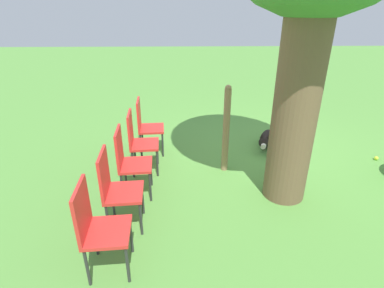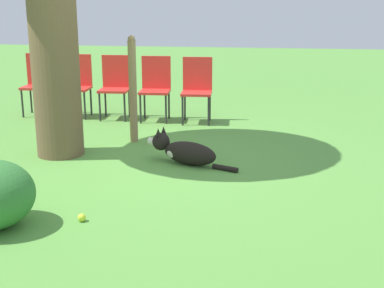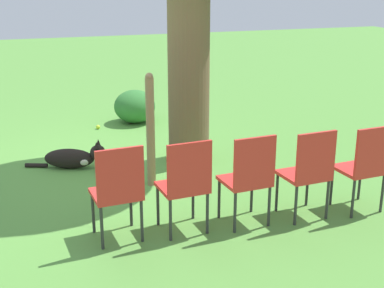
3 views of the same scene
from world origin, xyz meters
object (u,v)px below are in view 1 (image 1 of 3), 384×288
Objects in this scene: red_chair_0 at (146,123)px; red_chair_2 at (129,159)px; red_chair_4 at (97,224)px; tennis_ball at (376,158)px; red_chair_1 at (138,139)px; dog at (266,140)px; red_chair_3 at (115,186)px; fence_post at (226,129)px.

red_chair_0 is 1.00× the size of red_chair_2.
tennis_ball is at bearing 24.10° from red_chair_4.
red_chair_1 is at bearing -97.75° from red_chair_0.
tennis_ball is at bearing -0.55° from red_chair_1.
dog is at bearing 0.23° from red_chair_0.
red_chair_3 reaches higher than tennis_ball.
fence_post reaches higher than dog.
fence_post reaches higher than red_chair_3.
red_chair_1 is 1.00× the size of red_chair_2.
dog is at bearing 38.55° from red_chair_3.
red_chair_4 is 4.60m from tennis_ball.
fence_post is 1.43m from red_chair_0.
fence_post reaches higher than red_chair_4.
red_chair_1 is at bearing -48.58° from dog.
red_chair_2 and red_chair_3 have the same top height.
fence_post reaches higher than red_chair_0.
fence_post is at bearing -25.96° from dog.
fence_post is at bearing 49.08° from red_chair_4.
tennis_ball is at bearing 93.33° from dog.
red_chair_4 is (0.08, 1.28, 0.00)m from red_chair_2.
fence_post is 19.95× the size of tennis_ball.
red_chair_4 is at bearing 28.15° from tennis_ball.
dog is 2.18m from red_chair_0.
red_chair_4 is at bearing 53.13° from fence_post.
red_chair_1 is 3.95m from tennis_ball.
tennis_ball is at bearing -9.96° from red_chair_0.
dog reaches higher than tennis_ball.
red_chair_1 is at bearing 82.25° from red_chair_4.
fence_post is 1.33m from red_chair_1.
red_chair_2 reaches higher than dog.
fence_post is 1.51m from red_chair_2.
red_chair_0 and red_chair_2 have the same top height.
fence_post is at bearing 5.19° from tennis_ball.
fence_post is 1.42× the size of red_chair_0.
red_chair_3 is at bearing 20.82° from tennis_ball.
red_chair_4 is at bearing -97.75° from red_chair_2.
tennis_ball is at bearing 8.49° from red_chair_2.
red_chair_0 and red_chair_1 have the same top height.
red_chair_4 is at bearing -19.00° from dog.
red_chair_0 reaches higher than dog.
tennis_ball is (-4.03, -2.16, -0.51)m from red_chair_4.
dog is 2.68m from red_chair_2.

